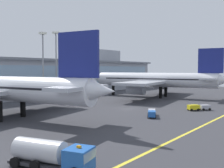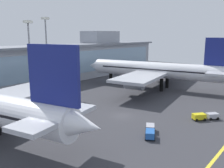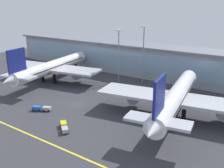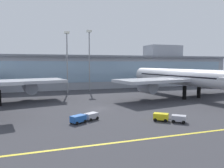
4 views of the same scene
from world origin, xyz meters
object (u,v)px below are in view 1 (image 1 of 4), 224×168
airliner_near_right (155,80)px  airliner_near_left (0,89)px  service_truck_far (152,113)px  baggage_tug_near (199,107)px  apron_light_mast_centre (43,56)px  apron_light_mast_west (56,55)px  fuel_tanker_truck (53,154)px

airliner_near_right → airliner_near_left: bearing=74.5°
airliner_near_left → service_truck_far: bearing=-150.1°
baggage_tug_near → apron_light_mast_centre: 47.37m
baggage_tug_near → apron_light_mast_west: bearing=-46.6°
baggage_tug_near → apron_light_mast_west: size_ratio=0.23×
airliner_near_left → fuel_tanker_truck: bearing=148.4°
airliner_near_right → apron_light_mast_west: apron_light_mast_west is taller
fuel_tanker_truck → baggage_tug_near: size_ratio=1.77×
baggage_tug_near → service_truck_far: 15.14m
airliner_near_right → service_truck_far: size_ratio=9.17×
service_truck_far → apron_light_mast_centre: size_ratio=0.26×
fuel_tanker_truck → service_truck_far: 32.83m
airliner_near_right → fuel_tanker_truck: size_ratio=5.49×
fuel_tanker_truck → baggage_tug_near: (46.44, 2.13, -0.72)m
fuel_tanker_truck → apron_light_mast_west: size_ratio=0.41×
fuel_tanker_truck → apron_light_mast_centre: bearing=127.7°
service_truck_far → fuel_tanker_truck: bearing=-17.4°
apron_light_mast_centre → airliner_near_right: bearing=-32.1°
fuel_tanker_truck → apron_light_mast_centre: apron_light_mast_centre is taller
airliner_near_left → airliner_near_right: bearing=-106.4°
airliner_near_right → apron_light_mast_west: size_ratio=2.27×
apron_light_mast_west → airliner_near_right: bearing=-46.2°
baggage_tug_near → apron_light_mast_centre: (-12.37, 43.75, 13.31)m
airliner_near_left → apron_light_mast_centre: (22.41, 15.19, 8.11)m
service_truck_far → apron_light_mast_west: bearing=-133.6°
fuel_tanker_truck → baggage_tug_near: bearing=76.9°
apron_light_mast_west → baggage_tug_near: bearing=-85.8°
baggage_tug_near → apron_light_mast_west: 50.30m
fuel_tanker_truck → apron_light_mast_west: 67.41m
baggage_tug_near → apron_light_mast_centre: size_ratio=0.25×
apron_light_mast_west → apron_light_mast_centre: 9.88m
fuel_tanker_truck → apron_light_mast_west: (42.87, 50.27, 13.41)m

